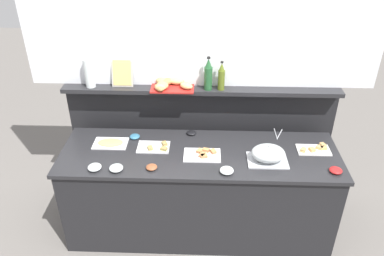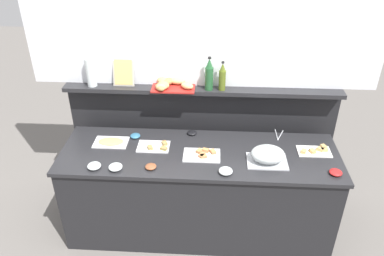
{
  "view_description": "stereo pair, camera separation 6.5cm",
  "coord_description": "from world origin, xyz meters",
  "px_view_note": "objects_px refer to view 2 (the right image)",
  "views": [
    {
      "loc": [
        0.04,
        -2.8,
        2.84
      ],
      "look_at": [
        -0.07,
        0.1,
        1.09
      ],
      "focal_mm": 36.08,
      "sensor_mm": 36.0,
      "label": 1
    },
    {
      "loc": [
        0.1,
        -2.79,
        2.84
      ],
      "look_at": [
        -0.07,
        0.1,
        1.09
      ],
      "focal_mm": 36.08,
      "sensor_mm": 36.0,
      "label": 2
    }
  ],
  "objects_px": {
    "sandwich_platter_front": "(315,151)",
    "condiment_bowl_red": "(192,133)",
    "serving_tongs": "(278,135)",
    "framed_picture": "(124,72)",
    "glass_bowl_small": "(226,171)",
    "olive_oil_bottle": "(222,77)",
    "cold_cuts_platter": "(111,142)",
    "wine_bottle_green": "(209,75)",
    "glass_bowl_large": "(94,166)",
    "serving_cloche": "(268,155)",
    "condiment_bowl_teal": "(336,172)",
    "condiment_bowl_cream": "(151,167)",
    "bread_basket": "(170,84)",
    "water_carafe": "(91,72)",
    "sandwich_platter_side": "(155,147)",
    "sandwich_platter_rear": "(203,155)",
    "glass_bowl_medium": "(115,167)",
    "condiment_bowl_dark": "(135,136)"
  },
  "relations": [
    {
      "from": "sandwich_platter_front",
      "to": "condiment_bowl_red",
      "type": "relative_size",
      "value": 3.17
    },
    {
      "from": "serving_tongs",
      "to": "framed_picture",
      "type": "relative_size",
      "value": 0.72
    },
    {
      "from": "glass_bowl_small",
      "to": "olive_oil_bottle",
      "type": "distance_m",
      "value": 0.9
    },
    {
      "from": "cold_cuts_platter",
      "to": "wine_bottle_green",
      "type": "bearing_deg",
      "value": 21.97
    },
    {
      "from": "serving_tongs",
      "to": "olive_oil_bottle",
      "type": "relative_size",
      "value": 0.68
    },
    {
      "from": "glass_bowl_large",
      "to": "glass_bowl_small",
      "type": "distance_m",
      "value": 1.09
    },
    {
      "from": "serving_tongs",
      "to": "condiment_bowl_red",
      "type": "bearing_deg",
      "value": -178.48
    },
    {
      "from": "serving_cloche",
      "to": "wine_bottle_green",
      "type": "height_order",
      "value": "wine_bottle_green"
    },
    {
      "from": "condiment_bowl_teal",
      "to": "condiment_bowl_red",
      "type": "bearing_deg",
      "value": 155.7
    },
    {
      "from": "wine_bottle_green",
      "to": "serving_cloche",
      "type": "bearing_deg",
      "value": -47.77
    },
    {
      "from": "condiment_bowl_cream",
      "to": "serving_tongs",
      "type": "bearing_deg",
      "value": 27.03
    },
    {
      "from": "condiment_bowl_teal",
      "to": "bread_basket",
      "type": "relative_size",
      "value": 0.26
    },
    {
      "from": "serving_cloche",
      "to": "wine_bottle_green",
      "type": "xyz_separation_m",
      "value": [
        -0.52,
        0.57,
        0.47
      ]
    },
    {
      "from": "framed_picture",
      "to": "water_carafe",
      "type": "distance_m",
      "value": 0.3
    },
    {
      "from": "cold_cuts_platter",
      "to": "bread_basket",
      "type": "relative_size",
      "value": 0.76
    },
    {
      "from": "cold_cuts_platter",
      "to": "wine_bottle_green",
      "type": "height_order",
      "value": "wine_bottle_green"
    },
    {
      "from": "sandwich_platter_side",
      "to": "glass_bowl_large",
      "type": "distance_m",
      "value": 0.57
    },
    {
      "from": "sandwich_platter_front",
      "to": "serving_cloche",
      "type": "xyz_separation_m",
      "value": [
        -0.44,
        -0.18,
        0.06
      ]
    },
    {
      "from": "sandwich_platter_rear",
      "to": "glass_bowl_medium",
      "type": "distance_m",
      "value": 0.75
    },
    {
      "from": "glass_bowl_small",
      "to": "olive_oil_bottle",
      "type": "bearing_deg",
      "value": 93.21
    },
    {
      "from": "sandwich_platter_front",
      "to": "olive_oil_bottle",
      "type": "distance_m",
      "value": 1.05
    },
    {
      "from": "cold_cuts_platter",
      "to": "condiment_bowl_teal",
      "type": "xyz_separation_m",
      "value": [
        1.93,
        -0.35,
        0.01
      ]
    },
    {
      "from": "water_carafe",
      "to": "glass_bowl_large",
      "type": "bearing_deg",
      "value": -76.9
    },
    {
      "from": "sandwich_platter_front",
      "to": "condiment_bowl_dark",
      "type": "bearing_deg",
      "value": 175.0
    },
    {
      "from": "sandwich_platter_rear",
      "to": "olive_oil_bottle",
      "type": "xyz_separation_m",
      "value": [
        0.15,
        0.51,
        0.51
      ]
    },
    {
      "from": "sandwich_platter_rear",
      "to": "condiment_bowl_teal",
      "type": "height_order",
      "value": "same"
    },
    {
      "from": "condiment_bowl_dark",
      "to": "condiment_bowl_teal",
      "type": "bearing_deg",
      "value": -14.76
    },
    {
      "from": "condiment_bowl_cream",
      "to": "sandwich_platter_front",
      "type": "bearing_deg",
      "value": 12.86
    },
    {
      "from": "sandwich_platter_side",
      "to": "wine_bottle_green",
      "type": "relative_size",
      "value": 0.91
    },
    {
      "from": "sandwich_platter_rear",
      "to": "cold_cuts_platter",
      "type": "distance_m",
      "value": 0.86
    },
    {
      "from": "glass_bowl_small",
      "to": "sandwich_platter_rear",
      "type": "bearing_deg",
      "value": 129.57
    },
    {
      "from": "cold_cuts_platter",
      "to": "glass_bowl_medium",
      "type": "relative_size",
      "value": 2.68
    },
    {
      "from": "cold_cuts_platter",
      "to": "sandwich_platter_front",
      "type": "bearing_deg",
      "value": -1.12
    },
    {
      "from": "glass_bowl_medium",
      "to": "olive_oil_bottle",
      "type": "bearing_deg",
      "value": 40.7
    },
    {
      "from": "sandwich_platter_rear",
      "to": "wine_bottle_green",
      "type": "xyz_separation_m",
      "value": [
        0.03,
        0.51,
        0.53
      ]
    },
    {
      "from": "cold_cuts_platter",
      "to": "serving_tongs",
      "type": "height_order",
      "value": "cold_cuts_platter"
    },
    {
      "from": "condiment_bowl_teal",
      "to": "water_carafe",
      "type": "relative_size",
      "value": 0.39
    },
    {
      "from": "serving_tongs",
      "to": "condiment_bowl_dark",
      "type": "bearing_deg",
      "value": -175.36
    },
    {
      "from": "olive_oil_bottle",
      "to": "sandwich_platter_side",
      "type": "bearing_deg",
      "value": -145.37
    },
    {
      "from": "glass_bowl_medium",
      "to": "framed_picture",
      "type": "xyz_separation_m",
      "value": [
        -0.06,
        0.8,
        0.51
      ]
    },
    {
      "from": "glass_bowl_small",
      "to": "condiment_bowl_teal",
      "type": "relative_size",
      "value": 1.09
    },
    {
      "from": "glass_bowl_medium",
      "to": "condiment_bowl_teal",
      "type": "bearing_deg",
      "value": 1.31
    },
    {
      "from": "sandwich_platter_front",
      "to": "condiment_bowl_teal",
      "type": "distance_m",
      "value": 0.33
    },
    {
      "from": "sandwich_platter_front",
      "to": "condiment_bowl_cream",
      "type": "height_order",
      "value": "sandwich_platter_front"
    },
    {
      "from": "condiment_bowl_cream",
      "to": "condiment_bowl_red",
      "type": "height_order",
      "value": "same"
    },
    {
      "from": "condiment_bowl_cream",
      "to": "water_carafe",
      "type": "distance_m",
      "value": 1.1
    },
    {
      "from": "condiment_bowl_dark",
      "to": "bread_basket",
      "type": "relative_size",
      "value": 0.23
    },
    {
      "from": "sandwich_platter_front",
      "to": "framed_picture",
      "type": "height_order",
      "value": "framed_picture"
    },
    {
      "from": "condiment_bowl_dark",
      "to": "serving_tongs",
      "type": "distance_m",
      "value": 1.35
    },
    {
      "from": "sandwich_platter_side",
      "to": "olive_oil_bottle",
      "type": "height_order",
      "value": "olive_oil_bottle"
    }
  ]
}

